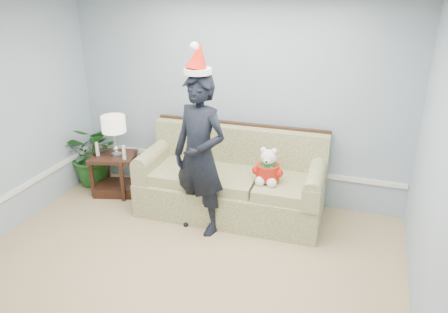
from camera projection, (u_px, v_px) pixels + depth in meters
room_shell at (141, 178)px, 3.48m from camera, size 4.54×5.04×2.74m
wainscot_trim at (107, 192)px, 5.21m from camera, size 4.49×4.99×0.06m
sofa at (232, 183)px, 5.59m from camera, size 2.32×1.04×1.08m
side_table at (115, 178)px, 6.11m from camera, size 0.70×0.64×0.57m
table_lamp at (114, 126)px, 5.78m from camera, size 0.32×0.32×0.56m
candle_pair at (110, 151)px, 5.86m from camera, size 0.46×0.05×0.19m
houseplant at (95, 154)px, 6.29m from camera, size 0.86×0.75×0.93m
man at (200, 156)px, 4.96m from camera, size 0.79×0.64×1.90m
santa_hat at (198, 59)px, 4.55m from camera, size 0.38×0.41×0.35m
teddy_bear at (268, 170)px, 5.14m from camera, size 0.28×0.32×0.45m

